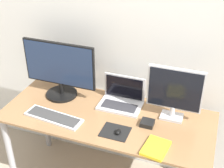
{
  "coord_description": "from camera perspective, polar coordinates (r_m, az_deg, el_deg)",
  "views": [
    {
      "loc": [
        0.7,
        -1.45,
        2.17
      ],
      "look_at": [
        0.02,
        0.41,
        1.0
      ],
      "focal_mm": 50.0,
      "sensor_mm": 36.0,
      "label": 1
    }
  ],
  "objects": [
    {
      "name": "monitor_left",
      "position": [
        2.54,
        -9.57,
        2.64
      ],
      "size": [
        0.61,
        0.26,
        0.47
      ],
      "color": "black",
      "rests_on": "desk"
    },
    {
      "name": "laptop",
      "position": [
        2.48,
        1.79,
        -2.6
      ],
      "size": [
        0.34,
        0.22,
        0.22
      ],
      "color": "silver",
      "rests_on": "desk"
    },
    {
      "name": "wall_back",
      "position": [
        2.48,
        2.29,
        8.81
      ],
      "size": [
        7.0,
        0.05,
        2.5
      ],
      "color": "silver",
      "rests_on": "ground_plane"
    },
    {
      "name": "monitor_right",
      "position": [
        2.28,
        11.38,
        -1.46
      ],
      "size": [
        0.4,
        0.12,
        0.42
      ],
      "color": "silver",
      "rests_on": "desk"
    },
    {
      "name": "keyboard",
      "position": [
        2.39,
        -10.63,
        -5.98
      ],
      "size": [
        0.46,
        0.18,
        0.02
      ],
      "color": "silver",
      "rests_on": "desk"
    },
    {
      "name": "book",
      "position": [
        2.11,
        7.99,
        -11.51
      ],
      "size": [
        0.18,
        0.22,
        0.02
      ],
      "color": "yellow",
      "rests_on": "desk"
    },
    {
      "name": "mousepad",
      "position": [
        2.23,
        0.59,
        -8.72
      ],
      "size": [
        0.2,
        0.17,
        0.0
      ],
      "color": "black",
      "rests_on": "desk"
    },
    {
      "name": "mouse",
      "position": [
        2.2,
        1.14,
        -8.72
      ],
      "size": [
        0.04,
        0.06,
        0.03
      ],
      "color": "black",
      "rests_on": "mousepad"
    },
    {
      "name": "power_brick",
      "position": [
        2.3,
        6.47,
        -7.13
      ],
      "size": [
        0.1,
        0.09,
        0.03
      ],
      "color": "black",
      "rests_on": "desk"
    },
    {
      "name": "desk",
      "position": [
        2.46,
        -0.94,
        -7.96
      ],
      "size": [
        1.61,
        0.67,
        0.75
      ],
      "color": "olive",
      "rests_on": "ground_plane"
    }
  ]
}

